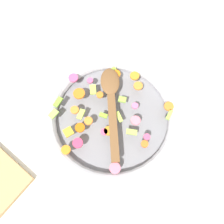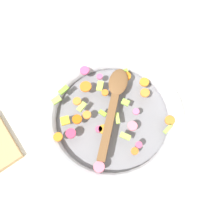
{
  "view_description": "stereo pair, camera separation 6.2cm",
  "coord_description": "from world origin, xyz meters",
  "views": [
    {
      "loc": [
        -0.19,
        -0.15,
        0.62
      ],
      "look_at": [
        0.0,
        0.0,
        0.05
      ],
      "focal_mm": 35.0,
      "sensor_mm": 36.0,
      "label": 1
    },
    {
      "loc": [
        -0.14,
        -0.19,
        0.62
      ],
      "look_at": [
        0.0,
        0.0,
        0.05
      ],
      "focal_mm": 35.0,
      "sensor_mm": 36.0,
      "label": 2
    }
  ],
  "objects": [
    {
      "name": "chopped_vegetables",
      "position": [
        -0.01,
        0.02,
        0.05
      ],
      "size": [
        0.33,
        0.32,
        0.01
      ],
      "color": "orange",
      "rests_on": "skillet"
    },
    {
      "name": "wooden_spoon",
      "position": [
        0.02,
        0.02,
        0.06
      ],
      "size": [
        0.24,
        0.22,
        0.01
      ],
      "color": "brown",
      "rests_on": "chopped_vegetables"
    },
    {
      "name": "ground_plane",
      "position": [
        0.0,
        0.0,
        0.0
      ],
      "size": [
        4.0,
        4.0,
        0.0
      ],
      "primitive_type": "plane",
      "color": "silver"
    },
    {
      "name": "skillet",
      "position": [
        0.0,
        0.0,
        0.02
      ],
      "size": [
        0.43,
        0.43,
        0.05
      ],
      "color": "slate",
      "rests_on": "ground_plane"
    }
  ]
}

